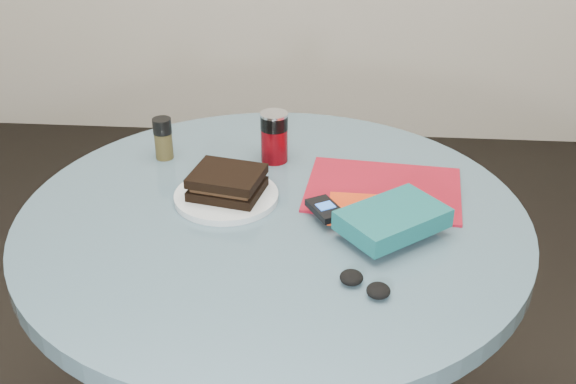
# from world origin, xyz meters

# --- Properties ---
(table) EXTENTS (1.00, 1.00, 0.75)m
(table) POSITION_xyz_m (0.00, 0.00, 0.59)
(table) COLOR black
(table) RESTS_ON ground
(plate) EXTENTS (0.26, 0.26, 0.01)m
(plate) POSITION_xyz_m (-0.10, 0.05, 0.76)
(plate) COLOR silver
(plate) RESTS_ON table
(sandwich) EXTENTS (0.16, 0.14, 0.05)m
(sandwich) POSITION_xyz_m (-0.10, 0.05, 0.79)
(sandwich) COLOR black
(sandwich) RESTS_ON plate
(soda_can) EXTENTS (0.08, 0.08, 0.11)m
(soda_can) POSITION_xyz_m (-0.02, 0.23, 0.81)
(soda_can) COLOR #64050B
(soda_can) RESTS_ON table
(pepper_grinder) EXTENTS (0.05, 0.05, 0.10)m
(pepper_grinder) POSITION_xyz_m (-0.27, 0.22, 0.80)
(pepper_grinder) COLOR #40391B
(pepper_grinder) RESTS_ON table
(magazine) EXTENTS (0.34, 0.27, 0.01)m
(magazine) POSITION_xyz_m (0.22, 0.11, 0.75)
(magazine) COLOR maroon
(magazine) RESTS_ON table
(red_book) EXTENTS (0.16, 0.11, 0.01)m
(red_book) POSITION_xyz_m (0.19, 0.01, 0.76)
(red_book) COLOR red
(red_book) RESTS_ON magazine
(novel) EXTENTS (0.22, 0.21, 0.04)m
(novel) POSITION_xyz_m (0.23, -0.06, 0.79)
(novel) COLOR #125357
(novel) RESTS_ON red_book
(mp3_player) EXTENTS (0.08, 0.10, 0.02)m
(mp3_player) POSITION_xyz_m (0.10, -0.02, 0.78)
(mp3_player) COLOR black
(mp3_player) RESTS_ON red_book
(headphones) EXTENTS (0.10, 0.09, 0.02)m
(headphones) POSITION_xyz_m (0.18, -0.23, 0.76)
(headphones) COLOR black
(headphones) RESTS_ON table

